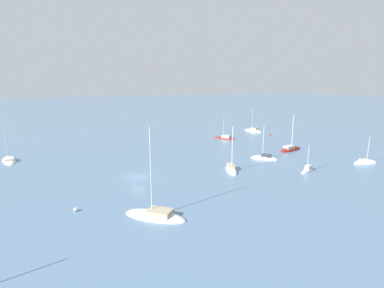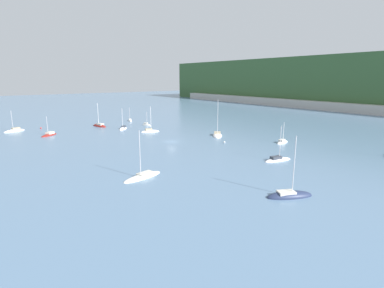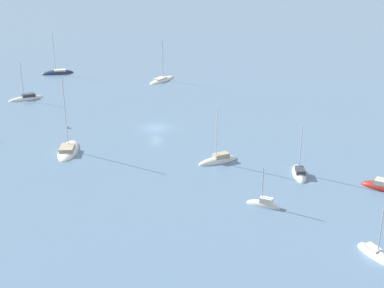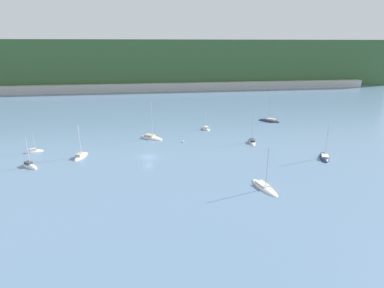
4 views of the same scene
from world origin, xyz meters
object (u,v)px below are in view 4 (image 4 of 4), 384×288
(sailboat_8, at_px, (324,158))
(sailboat_7, at_px, (252,142))
(sailboat_5, at_px, (264,188))
(sailboat_0, at_px, (151,138))
(sailboat_3, at_px, (81,157))
(sailboat_11, at_px, (35,152))
(mooring_buoy_1, at_px, (183,142))
(sailboat_4, at_px, (206,129))
(sailboat_9, at_px, (30,166))
(sailboat_12, at_px, (269,121))

(sailboat_8, bearing_deg, sailboat_7, 69.02)
(sailboat_5, bearing_deg, sailboat_0, -162.73)
(sailboat_3, height_order, sailboat_11, sailboat_3)
(mooring_buoy_1, bearing_deg, sailboat_5, -68.23)
(sailboat_5, bearing_deg, sailboat_4, 171.03)
(sailboat_5, height_order, sailboat_8, sailboat_8)
(sailboat_3, xyz_separation_m, sailboat_5, (42.82, -25.05, -0.06))
(sailboat_0, relative_size, mooring_buoy_1, 23.51)
(sailboat_4, xyz_separation_m, sailboat_9, (-50.69, -27.93, -0.00))
(sailboat_5, height_order, sailboat_7, sailboat_5)
(sailboat_4, xyz_separation_m, sailboat_8, (26.44, -33.24, -0.04))
(sailboat_7, bearing_deg, sailboat_11, 101.75)
(sailboat_5, distance_m, sailboat_7, 31.83)
(sailboat_3, bearing_deg, sailboat_9, 131.08)
(sailboat_0, bearing_deg, sailboat_7, 25.43)
(sailboat_3, height_order, sailboat_12, sailboat_12)
(sailboat_8, bearing_deg, sailboat_3, 107.40)
(sailboat_9, bearing_deg, sailboat_11, 147.96)
(sailboat_4, distance_m, sailboat_7, 20.60)
(sailboat_3, height_order, sailboat_9, sailboat_3)
(sailboat_0, height_order, sailboat_12, sailboat_0)
(mooring_buoy_1, bearing_deg, sailboat_4, 54.51)
(sailboat_11, bearing_deg, sailboat_9, -99.35)
(sailboat_0, relative_size, sailboat_7, 1.46)
(sailboat_5, relative_size, sailboat_9, 1.15)
(sailboat_4, height_order, sailboat_9, sailboat_9)
(sailboat_3, relative_size, sailboat_9, 1.14)
(sailboat_4, distance_m, mooring_buoy_1, 17.21)
(sailboat_5, distance_m, sailboat_9, 57.76)
(sailboat_3, bearing_deg, mooring_buoy_1, -56.48)
(sailboat_11, relative_size, mooring_buoy_1, 11.17)
(sailboat_9, bearing_deg, sailboat_7, 55.08)
(sailboat_3, relative_size, sailboat_4, 1.46)
(sailboat_8, height_order, sailboat_9, sailboat_8)
(sailboat_11, distance_m, sailboat_12, 84.27)
(sailboat_5, distance_m, mooring_buoy_1, 36.43)
(sailboat_4, relative_size, mooring_buoy_1, 12.28)
(sailboat_3, height_order, mooring_buoy_1, sailboat_3)
(sailboat_12, relative_size, mooring_buoy_1, 21.17)
(sailboat_5, relative_size, sailboat_11, 1.63)
(sailboat_5, xyz_separation_m, mooring_buoy_1, (-13.51, 33.83, 0.20))
(sailboat_0, xyz_separation_m, sailboat_4, (19.81, 8.17, 0.00))
(sailboat_4, bearing_deg, sailboat_5, 172.38)
(sailboat_11, distance_m, mooring_buoy_1, 43.32)
(sailboat_3, xyz_separation_m, sailboat_8, (65.74, -10.45, -0.06))
(sailboat_8, distance_m, mooring_buoy_1, 41.20)
(sailboat_8, distance_m, sailboat_9, 77.32)
(sailboat_3, relative_size, mooring_buoy_1, 17.96)
(sailboat_7, distance_m, mooring_buoy_1, 21.76)
(sailboat_9, bearing_deg, sailboat_5, 24.99)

